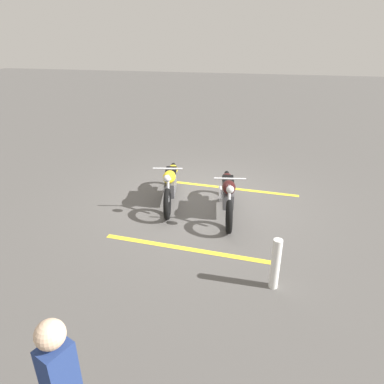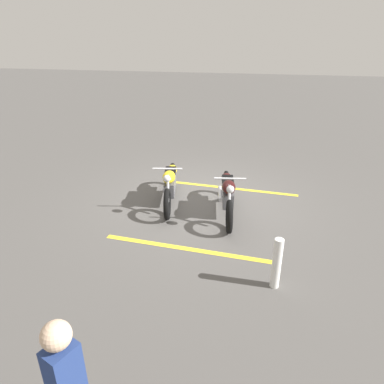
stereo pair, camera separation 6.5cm
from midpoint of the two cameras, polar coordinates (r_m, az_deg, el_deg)
The scene contains 6 objects.
ground_plane at distance 8.16m, azimuth 1.87°, elevation -1.26°, with size 60.00×60.00×0.00m, color #514F4C.
motorcycle_bright_foreground at distance 7.91m, azimuth -3.34°, elevation 1.52°, with size 2.21×0.75×1.04m.
motorcycle_dark_foreground at distance 7.43m, azimuth 6.16°, elevation -0.15°, with size 2.22×0.71×1.04m.
bollard_post at distance 5.42m, azimuth 13.98°, elevation -11.49°, with size 0.14×0.14×0.85m, color white.
parking_stripe_near at distance 8.80m, azimuth 7.10°, elevation 0.56°, with size 3.20×0.12×0.01m, color yellow.
parking_stripe_mid at distance 6.35m, azimuth -0.60°, elevation -9.36°, with size 3.20×0.12×0.01m, color yellow.
Camera 1 is at (7.21, 1.45, 3.54)m, focal length 32.24 mm.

